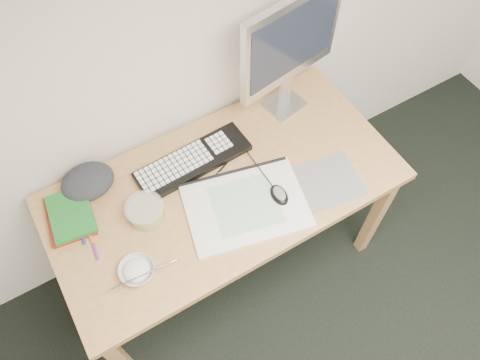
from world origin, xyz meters
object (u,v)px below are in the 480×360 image
(keyboard, at_px, (193,161))
(rice_bowl, at_px, (137,271))
(monitor, at_px, (291,43))
(desk, at_px, (225,196))
(sketchpad, at_px, (246,205))

(keyboard, distance_m, rice_bowl, 0.50)
(monitor, relative_size, rice_bowl, 4.39)
(keyboard, relative_size, monitor, 0.86)
(desk, distance_m, sketchpad, 0.15)
(monitor, xyz_separation_m, rice_bowl, (-0.88, -0.39, -0.33))
(keyboard, distance_m, monitor, 0.60)
(desk, relative_size, rice_bowl, 11.00)
(monitor, height_order, rice_bowl, monitor)
(sketchpad, bearing_deg, keyboard, 119.47)
(desk, relative_size, sketchpad, 3.06)
(monitor, bearing_deg, rice_bowl, -165.31)
(sketchpad, bearing_deg, desk, 115.35)
(desk, height_order, keyboard, keyboard)
(rice_bowl, bearing_deg, monitor, 24.10)
(keyboard, xyz_separation_m, rice_bowl, (-0.39, -0.32, 0.01))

